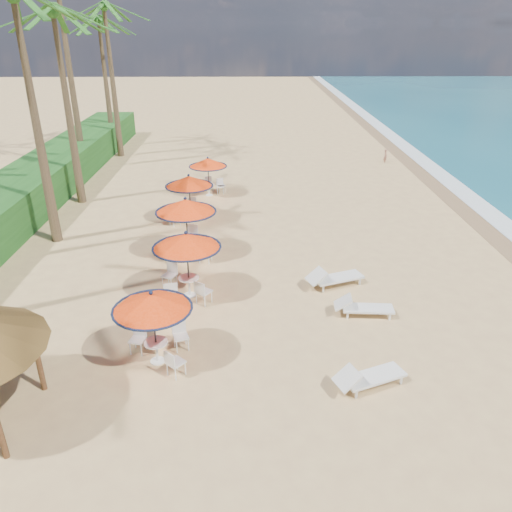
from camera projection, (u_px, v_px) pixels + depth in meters
The scene contains 17 objects.
ground at pixel (338, 354), 14.07m from camera, with size 160.00×160.00×0.00m, color tan.
foam_strip at pixel (502, 223), 23.24m from camera, with size 1.20×140.00×0.04m, color white.
wetsand_band at pixel (482, 223), 23.23m from camera, with size 1.40×140.00×0.02m, color olive.
scrub_hedge at pixel (15, 200), 23.48m from camera, with size 3.00×40.00×1.80m, color #194716.
station_0 at pixel (154, 310), 13.09m from camera, with size 2.13×2.13×2.22m.
station_1 at pixel (186, 249), 16.32m from camera, with size 2.29×2.29×2.39m.
station_2 at pixel (186, 213), 19.22m from camera, with size 2.37×2.37×2.47m.
station_3 at pixel (188, 185), 22.72m from camera, with size 2.20×2.21×2.29m.
station_4 at pixel (209, 167), 26.43m from camera, with size 2.03×2.11×2.11m.
lounger_near at pixel (368, 377), 12.64m from camera, with size 2.01×1.29×0.69m.
lounger_mid at pixel (362, 307), 15.79m from camera, with size 1.90×0.70×0.67m.
lounger_far at pixel (333, 277), 17.54m from camera, with size 2.17×1.34×0.74m.
palm_3 at pixel (16, 13), 17.69m from camera, with size 5.00×5.00×9.62m.
palm_4 at pixel (55, 25), 22.47m from camera, with size 5.00×5.00×9.18m.
palm_6 at pixel (105, 16), 31.28m from camera, with size 5.00×5.00×9.66m.
palm_7 at pixel (99, 29), 34.18m from camera, with size 5.00×5.00×8.86m.
person at pixel (386, 156), 33.08m from camera, with size 0.35×0.23×0.95m, color #935F4B.
Camera 1 is at (-2.47, -11.54, 8.46)m, focal length 35.00 mm.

